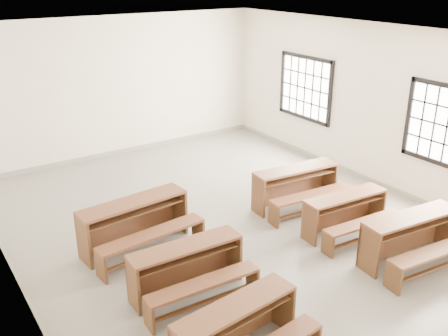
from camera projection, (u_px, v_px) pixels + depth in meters
room at (229, 101)px, 8.06m from camera, size 8.50×8.50×3.20m
desk_set_0 at (238, 329)px, 5.57m from camera, size 1.62×0.94×0.70m
desk_set_1 at (188, 266)px, 6.72m from camera, size 1.61×0.88×0.71m
desk_set_2 at (136, 221)px, 7.82m from camera, size 1.83×1.06×0.79m
desk_set_3 at (413, 235)px, 7.45m from camera, size 1.74×1.04×0.74m
desk_set_4 at (347, 211)px, 8.27m from camera, size 1.56×0.90×0.68m
desk_set_5 at (297, 184)px, 9.20m from camera, size 1.74×1.02×0.75m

